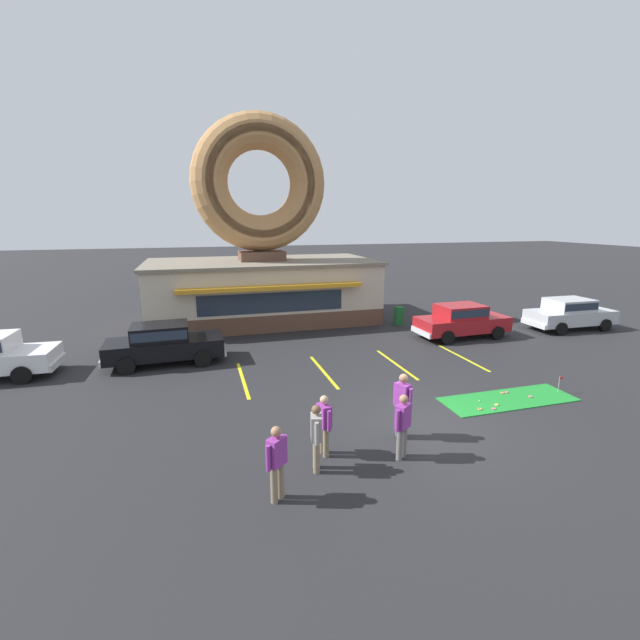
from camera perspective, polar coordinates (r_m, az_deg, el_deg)
name	(u,v)px	position (r m, az deg, el deg)	size (l,w,h in m)	color
ground_plane	(428,427)	(12.53, 14.21, -13.63)	(160.00, 160.00, 0.00)	#232326
donut_shop_building	(262,253)	(23.81, -7.77, 8.79)	(12.30, 6.75, 10.96)	brown
putting_mat	(508,399)	(15.03, 23.80, -9.65)	(4.34, 1.44, 0.03)	#1E842D
mini_donut_near_left	(497,405)	(14.40, 22.48, -10.39)	(0.13, 0.13, 0.04)	#E5C666
mini_donut_near_right	(530,397)	(15.45, 26.24, -9.15)	(0.13, 0.13, 0.04)	#D8667F
mini_donut_mid_left	(494,409)	(14.09, 22.16, -10.90)	(0.13, 0.13, 0.04)	#D8667F
mini_donut_mid_centre	(480,409)	(13.92, 20.55, -11.05)	(0.13, 0.13, 0.04)	#D17F47
mini_donut_mid_right	(502,393)	(15.37, 23.12, -8.93)	(0.13, 0.13, 0.04)	#D17F47
mini_donut_far_left	(506,392)	(15.49, 23.61, -8.81)	(0.13, 0.13, 0.04)	#D8667F
golf_ball	(479,401)	(14.48, 20.46, -10.07)	(0.04, 0.04, 0.04)	white
putting_flag_pin	(560,381)	(16.15, 29.38, -7.07)	(0.13, 0.01, 0.55)	silver
car_red	(461,320)	(21.61, 18.35, 0.06)	(4.60, 2.07, 1.60)	maroon
car_black	(163,342)	(17.88, -20.15, -2.79)	(4.61, 2.09, 1.60)	black
car_silver	(570,313)	(25.52, 30.34, 0.86)	(4.59, 2.04, 1.60)	#B2B5BA
pedestrian_blue_sweater_man	(402,402)	(11.42, 10.92, -10.74)	(0.37, 0.56, 1.76)	#474C66
pedestrian_hooded_kid	(403,424)	(10.56, 10.96, -13.40)	(0.51, 0.41, 1.62)	slate
pedestrian_leather_jacket_man	(316,435)	(9.92, -0.50, -15.08)	(0.32, 0.58, 1.60)	#7F7056
pedestrian_clipboard_woman	(277,460)	(9.03, -5.77, -18.09)	(0.49, 0.42, 1.63)	#7F7056
pedestrian_beanie_man	(324,423)	(10.52, 0.55, -13.54)	(0.31, 0.59, 1.54)	#7F7056
trash_bin	(399,315)	(23.47, 10.51, 0.61)	(0.57, 0.57, 0.97)	#1E662D
parking_stripe_far_left	(243,380)	(15.64, -10.24, -7.82)	(0.12, 3.60, 0.01)	yellow
parking_stripe_left	(323,371)	(16.18, 0.46, -6.86)	(0.12, 3.60, 0.01)	yellow
parking_stripe_mid_left	(396,364)	(17.23, 10.11, -5.80)	(0.12, 3.60, 0.01)	yellow
parking_stripe_centre	(462,357)	(18.70, 18.42, -4.74)	(0.12, 3.60, 0.01)	yellow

